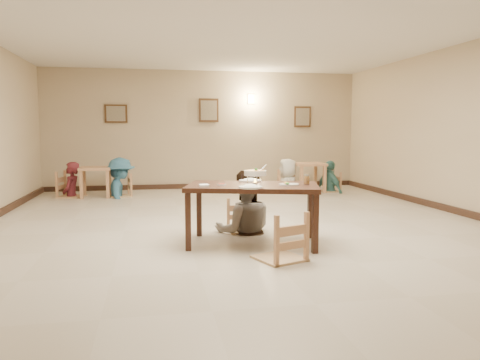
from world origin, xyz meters
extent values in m
plane|color=#BCAF9C|center=(0.00, 0.00, 0.00)|extent=(10.00, 10.00, 0.00)
plane|color=silver|center=(0.00, 0.00, 3.00)|extent=(10.00, 10.00, 0.00)
plane|color=tan|center=(0.00, 5.00, 1.50)|extent=(10.00, 0.00, 10.00)
plane|color=tan|center=(0.00, -5.00, 1.50)|extent=(10.00, 0.00, 10.00)
plane|color=tan|center=(4.00, 0.00, 1.50)|extent=(0.00, 10.00, 10.00)
cube|color=#311E15|center=(0.00, 4.97, 0.06)|extent=(8.00, 0.06, 0.12)
cube|color=#311E15|center=(3.97, 0.00, 0.06)|extent=(0.06, 10.00, 0.12)
cube|color=#3C2413|center=(-2.20, 4.96, 1.90)|extent=(0.55, 0.03, 0.45)
cube|color=gray|center=(-2.20, 4.94, 1.90)|extent=(0.45, 0.01, 0.37)
cube|color=#3C2413|center=(0.10, 4.96, 2.00)|extent=(0.50, 0.03, 0.60)
cube|color=gray|center=(0.10, 4.94, 2.00)|extent=(0.41, 0.01, 0.49)
cube|color=#3C2413|center=(2.60, 4.96, 1.85)|extent=(0.45, 0.03, 0.55)
cube|color=gray|center=(2.60, 4.94, 1.85)|extent=(0.37, 0.01, 0.45)
cube|color=#FFD88C|center=(1.20, 4.96, 2.30)|extent=(0.16, 0.05, 0.22)
cube|color=#3C2016|center=(-0.07, -1.13, 0.76)|extent=(1.86, 1.35, 0.06)
cube|color=#3C2016|center=(-0.93, -1.32, 0.36)|extent=(0.07, 0.07, 0.73)
cube|color=#3C2016|center=(0.57, -1.73, 0.36)|extent=(0.07, 0.07, 0.73)
cube|color=#3C2016|center=(-0.71, -0.53, 0.36)|extent=(0.07, 0.07, 0.73)
cube|color=#3C2016|center=(0.79, -0.94, 0.36)|extent=(0.07, 0.07, 0.73)
cube|color=tan|center=(-0.05, -0.33, 0.40)|extent=(0.41, 0.41, 0.04)
cube|color=tan|center=(0.07, -1.92, 0.49)|extent=(0.50, 0.50, 0.05)
imported|color=gray|center=(-0.03, -0.38, 0.91)|extent=(0.93, 0.75, 1.81)
torus|color=silver|center=(-0.04, -1.15, 0.91)|extent=(0.22, 0.22, 0.01)
cylinder|color=silver|center=(-0.04, -1.15, 0.80)|extent=(0.06, 0.06, 0.03)
cone|color=#FFA526|center=(-0.04, -1.15, 0.85)|extent=(0.03, 0.03, 0.05)
cylinder|color=white|center=(-0.04, -1.15, 0.94)|extent=(0.29, 0.29, 0.06)
cylinder|color=#C1742A|center=(-0.04, -1.15, 0.97)|extent=(0.25, 0.25, 0.01)
sphere|color=#2D7223|center=(-0.04, -1.16, 0.98)|extent=(0.04, 0.04, 0.04)
cylinder|color=silver|center=(0.07, -1.10, 0.99)|extent=(0.13, 0.08, 0.09)
cylinder|color=silver|center=(0.04, -1.10, 0.85)|extent=(0.01, 0.01, 0.13)
cylinder|color=silver|center=(-0.13, -1.10, 0.85)|extent=(0.01, 0.01, 0.13)
cylinder|color=silver|center=(-0.04, -1.25, 0.85)|extent=(0.01, 0.01, 0.13)
cylinder|color=white|center=(-0.03, -0.78, 0.80)|extent=(0.32, 0.32, 0.02)
ellipsoid|color=white|center=(-0.03, -0.78, 0.80)|extent=(0.21, 0.17, 0.07)
cylinder|color=white|center=(-0.18, -1.50, 0.80)|extent=(0.29, 0.29, 0.02)
ellipsoid|color=white|center=(-0.18, -1.50, 0.80)|extent=(0.19, 0.16, 0.07)
cylinder|color=white|center=(0.36, -1.32, 0.80)|extent=(0.26, 0.26, 0.02)
sphere|color=#2D7223|center=(0.32, -1.39, 0.82)|extent=(0.04, 0.04, 0.04)
cylinder|color=white|center=(-0.48, -1.14, 0.79)|extent=(0.11, 0.11, 0.02)
cylinder|color=maroon|center=(-0.48, -1.14, 0.80)|extent=(0.08, 0.08, 0.01)
cube|color=white|center=(-0.72, -1.24, 0.80)|extent=(0.12, 0.15, 0.03)
cube|color=silver|center=(-0.67, -1.17, 0.79)|extent=(0.02, 0.16, 0.01)
cube|color=silver|center=(-0.64, -1.17, 0.79)|extent=(0.02, 0.16, 0.01)
cylinder|color=white|center=(0.63, -1.24, 0.86)|extent=(0.07, 0.07, 0.14)
cylinder|color=orange|center=(0.63, -1.24, 0.84)|extent=(0.06, 0.06, 0.10)
cube|color=tan|center=(-2.60, 3.81, 0.64)|extent=(0.69, 0.69, 0.06)
cube|color=tan|center=(-2.87, 3.53, 0.31)|extent=(0.07, 0.07, 0.61)
cube|color=tan|center=(-2.32, 3.54, 0.31)|extent=(0.07, 0.07, 0.61)
cube|color=tan|center=(-2.88, 4.08, 0.31)|extent=(0.07, 0.07, 0.61)
cube|color=tan|center=(-2.33, 4.10, 0.31)|extent=(0.07, 0.07, 0.61)
cube|color=tan|center=(2.39, 3.79, 0.67)|extent=(0.73, 0.73, 0.06)
cube|color=tan|center=(2.11, 3.48, 0.32)|extent=(0.07, 0.07, 0.64)
cube|color=tan|center=(2.69, 3.50, 0.32)|extent=(0.07, 0.07, 0.64)
cube|color=tan|center=(2.09, 4.07, 0.32)|extent=(0.07, 0.07, 0.64)
cube|color=tan|center=(2.67, 4.09, 0.32)|extent=(0.07, 0.07, 0.64)
cube|color=tan|center=(-3.14, 3.88, 0.50)|extent=(0.51, 0.51, 0.06)
cube|color=tan|center=(-2.06, 3.78, 0.46)|extent=(0.47, 0.47, 0.05)
cube|color=tan|center=(1.87, 3.80, 0.46)|extent=(0.47, 0.47, 0.05)
cube|color=tan|center=(2.91, 3.72, 0.41)|extent=(0.42, 0.42, 0.05)
imported|color=#571B23|center=(-3.14, 3.88, 0.79)|extent=(0.46, 0.63, 1.58)
imported|color=teal|center=(-2.06, 3.78, 0.88)|extent=(0.76, 1.20, 1.77)
imported|color=silver|center=(1.87, 3.80, 0.81)|extent=(0.58, 0.83, 1.62)
imported|color=#427E7B|center=(2.91, 3.72, 0.76)|extent=(0.61, 0.96, 1.52)
camera|label=1|loc=(-1.35, -7.02, 1.48)|focal=35.00mm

